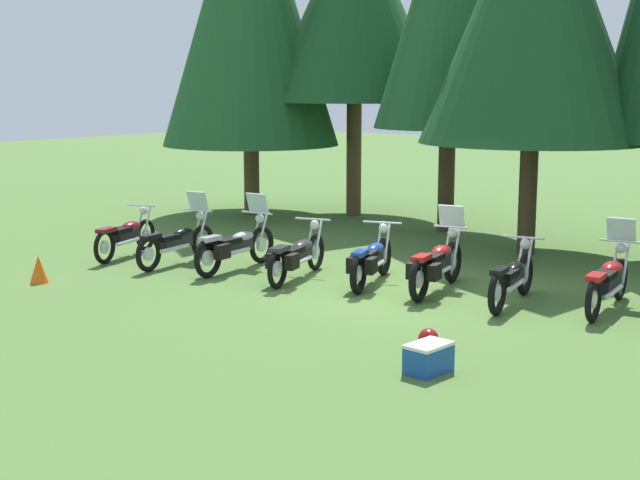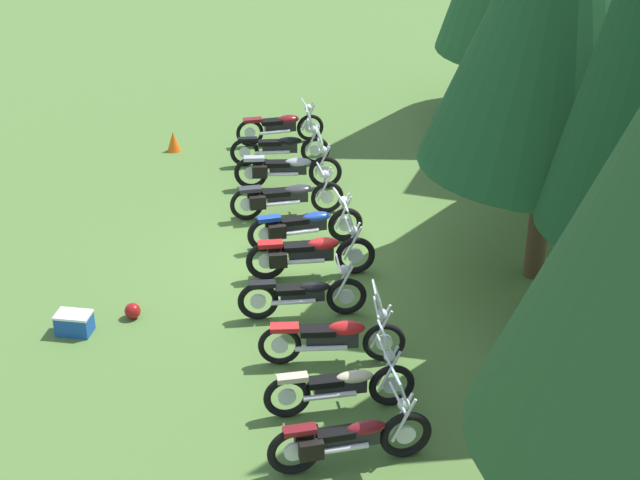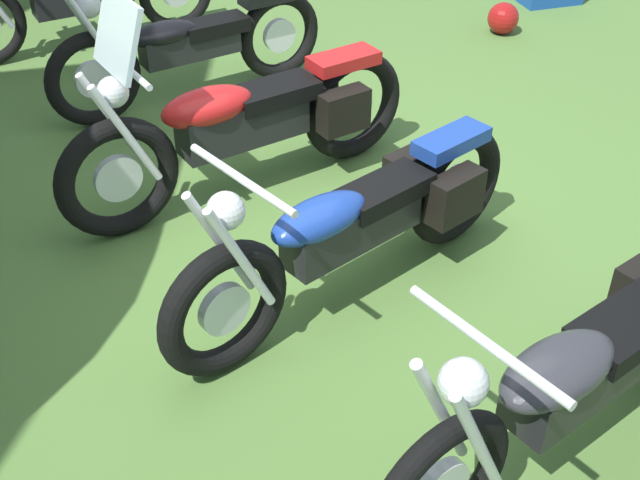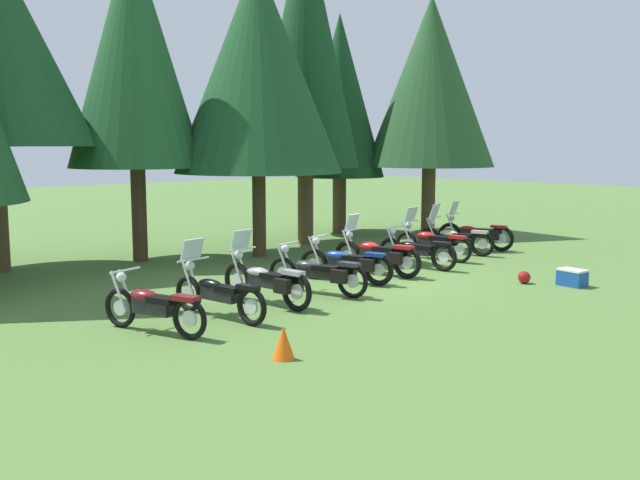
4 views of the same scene
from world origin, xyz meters
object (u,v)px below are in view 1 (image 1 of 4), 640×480
Objects in this scene: motorcycle_3 at (296,255)px; motorcycle_7 at (609,280)px; motorcycle_4 at (371,260)px; pine_tree_1 at (355,2)px; picnic_cooler at (429,358)px; dropped_helmet at (428,339)px; motorcycle_0 at (126,235)px; motorcycle_6 at (512,278)px; traffic_cone at (39,269)px; pine_tree_3 at (536,0)px; motorcycle_2 at (235,246)px; motorcycle_1 at (178,241)px; motorcycle_5 at (437,264)px.

motorcycle_7 is (5.12, 1.21, 0.03)m from motorcycle_3.
motorcycle_4 reaches higher than motorcycle_3.
picnic_cooler is at bearing -50.56° from pine_tree_1.
motorcycle_4 is (1.27, 0.47, -0.01)m from motorcycle_3.
motorcycle_3 is 4.59m from dropped_helmet.
motorcycle_0 reaches higher than picnic_cooler.
traffic_cone is (-7.19, -3.57, -0.18)m from motorcycle_6.
motorcycle_4 is 4.57× the size of traffic_cone.
pine_tree_3 is (-1.65, 4.06, 4.57)m from motorcycle_6.
motorcycle_4 is 3.93m from motorcycle_7.
motorcycle_0 is 8.21m from dropped_helmet.
motorcycle_2 is at bearing -71.51° from pine_tree_1.
motorcycle_7 is (3.85, 0.75, 0.04)m from motorcycle_4.
motorcycle_1 reaches higher than motorcycle_0.
dropped_helmet is (7.78, -9.22, -5.30)m from pine_tree_1.
motorcycle_1 is at bearing 90.23° from motorcycle_5.
traffic_cone is at bearing 115.88° from motorcycle_3.
motorcycle_2 is 0.30× the size of pine_tree_3.
motorcycle_4 is at bearing -101.89° from pine_tree_3.
motorcycle_1 is 0.97× the size of motorcycle_2.
pine_tree_3 reaches higher than dropped_helmet.
motorcycle_2 reaches higher than motorcycle_7.
motorcycle_7 is at bearing -96.64° from motorcycle_0.
motorcycle_5 reaches higher than picnic_cooler.
motorcycle_4 is (5.27, 0.91, -0.01)m from motorcycle_0.
motorcycle_2 is 1.02× the size of motorcycle_7.
motorcycle_0 is 0.94× the size of motorcycle_4.
picnic_cooler is 2.21× the size of dropped_helmet.
traffic_cone is (0.62, -2.49, -0.21)m from motorcycle_0.
motorcycle_3 is 4.47m from traffic_cone.
motorcycle_5 is 10.17m from pine_tree_1.
pine_tree_3 is at bearing 106.86° from picnic_cooler.
pine_tree_1 is 11.22m from traffic_cone.
motorcycle_7 reaches higher than motorcycle_6.
motorcycle_6 is at bearing 100.76° from picnic_cooler.
traffic_cone is at bearing 177.15° from motorcycle_0.
motorcycle_1 is 7.94m from motorcycle_7.
pine_tree_3 is at bearing 12.92° from motorcycle_6.
picnic_cooler is at bearing -161.33° from motorcycle_5.
motorcycle_2 reaches higher than traffic_cone.
motorcycle_3 is 1.00× the size of motorcycle_7.
motorcycle_5 is 4.84× the size of traffic_cone.
motorcycle_0 is 4.32× the size of traffic_cone.
motorcycle_5 is 3.29m from dropped_helmet.
motorcycle_5 is at bearing -86.63° from motorcycle_1.
motorcycle_5 is 6.07m from pine_tree_3.
motorcycle_0 is 0.91× the size of motorcycle_7.
motorcycle_6 is (3.81, 0.64, -0.02)m from motorcycle_3.
motorcycle_2 is at bearing 90.45° from motorcycle_5.
pine_tree_1 is (0.23, 7.45, 4.99)m from motorcycle_0.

